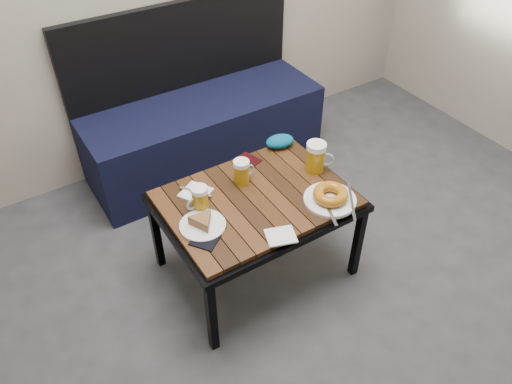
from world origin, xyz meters
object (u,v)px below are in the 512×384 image
beer_mug_right (316,157)px  bench (202,126)px  beer_mug_left (200,198)px  plate_bagel (330,197)px  knit_pouch (280,141)px  passport_navy (208,236)px  plate_pie (202,223)px  beer_mug_centre (242,172)px  passport_burgundy (249,160)px  cafe_table (256,204)px

beer_mug_right → bench: bearing=135.5°
beer_mug_left → plate_bagel: beer_mug_left is taller
beer_mug_left → knit_pouch: beer_mug_left is taller
passport_navy → knit_pouch: (0.60, 0.36, 0.03)m
bench → knit_pouch: size_ratio=9.77×
plate_pie → plate_bagel: 0.56m
beer_mug_centre → beer_mug_right: 0.35m
passport_navy → passport_burgundy: bearing=94.1°
cafe_table → passport_burgundy: bearing=65.4°
passport_navy → passport_burgundy: 0.54m
beer_mug_right → cafe_table: bearing=-140.9°
passport_navy → knit_pouch: size_ratio=1.00×
plate_bagel → passport_navy: (-0.55, 0.10, -0.02)m
beer_mug_centre → knit_pouch: size_ratio=0.82×
beer_mug_left → beer_mug_right: (0.58, -0.04, 0.02)m
beer_mug_centre → plate_pie: bearing=-156.7°
cafe_table → beer_mug_centre: bearing=88.8°
beer_mug_right → beer_mug_centre: bearing=-161.2°
bench → cafe_table: size_ratio=1.67×
passport_burgundy → beer_mug_right: bearing=-63.6°
cafe_table → knit_pouch: 0.41m
knit_pouch → plate_bagel: bearing=-95.7°
beer_mug_left → knit_pouch: size_ratio=0.80×
beer_mug_right → plate_bagel: size_ratio=0.52×
beer_mug_centre → plate_bagel: beer_mug_centre is taller
beer_mug_left → knit_pouch: bearing=-167.1°
plate_bagel → passport_burgundy: plate_bagel is taller
bench → beer_mug_centre: 0.85m
plate_pie → passport_burgundy: plate_pie is taller
passport_burgundy → beer_mug_centre: bearing=-150.3°
cafe_table → plate_pie: 0.30m
beer_mug_centre → beer_mug_right: (0.34, -0.11, 0.01)m
plate_bagel → passport_burgundy: (-0.15, 0.44, -0.02)m
beer_mug_right → knit_pouch: beer_mug_right is taller
beer_mug_left → knit_pouch: (0.55, 0.20, -0.03)m
beer_mug_left → plate_bagel: (0.50, -0.26, -0.03)m
passport_navy → plate_pie: bearing=134.6°
beer_mug_right → passport_burgundy: bearing=171.0°
passport_burgundy → cafe_table: bearing=-133.0°
cafe_table → plate_pie: plate_pie is taller
beer_mug_right → plate_pie: beer_mug_right is taller
beer_mug_right → plate_bagel: bearing=-74.9°
beer_mug_left → passport_navy: beer_mug_left is taller
cafe_table → knit_pouch: bearing=40.6°
plate_pie → plate_bagel: (0.54, -0.16, 0.00)m
bench → knit_pouch: 0.70m
bench → passport_burgundy: size_ratio=12.93×
beer_mug_right → plate_pie: bearing=-138.5°
beer_mug_left → plate_pie: (-0.04, -0.10, -0.04)m
plate_bagel → passport_navy: plate_bagel is taller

